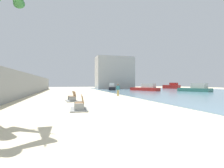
# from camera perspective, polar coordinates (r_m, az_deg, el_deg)

# --- Properties ---
(ground_plane) EXTENTS (120.00, 120.00, 0.00)m
(ground_plane) POSITION_cam_1_polar(r_m,az_deg,el_deg) (25.25, -10.54, -3.76)
(ground_plane) COLOR beige
(seawall) EXTENTS (0.80, 64.00, 3.15)m
(seawall) POSITION_cam_1_polar(r_m,az_deg,el_deg) (25.63, -27.49, -0.20)
(seawall) COLOR gray
(seawall) RESTS_ON ground
(water_bay) EXTENTS (36.00, 68.00, 0.04)m
(water_bay) POSITION_cam_1_polar(r_m,az_deg,el_deg) (36.34, 30.64, -2.54)
(water_bay) COLOR #6B8EA3
(water_bay) RESTS_ON ground
(bench_near) EXTENTS (1.23, 2.16, 0.98)m
(bench_near) POSITION_cam_1_polar(r_m,az_deg,el_deg) (11.50, -10.92, -7.37)
(bench_near) COLOR gray
(bench_near) RESTS_ON ground
(bench_far) EXTENTS (1.29, 2.19, 0.98)m
(bench_far) POSITION_cam_1_polar(r_m,az_deg,el_deg) (17.22, -13.27, -4.85)
(bench_far) COLOR gray
(bench_far) RESTS_ON ground
(person_walking) EXTENTS (0.51, 0.26, 1.67)m
(person_walking) POSITION_cam_1_polar(r_m,az_deg,el_deg) (23.73, 2.01, -1.66)
(person_walking) COLOR gold
(person_walking) RESTS_ON ground
(boat_far_right) EXTENTS (4.67, 7.70, 1.70)m
(boat_far_right) POSITION_cam_1_polar(r_m,az_deg,el_deg) (40.16, 11.20, -1.35)
(boat_far_right) COLOR red
(boat_far_right) RESTS_ON water_bay
(boat_outer) EXTENTS (2.79, 5.33, 1.81)m
(boat_outer) POSITION_cam_1_polar(r_m,az_deg,el_deg) (44.06, -0.05, -1.15)
(boat_outer) COLOR black
(boat_outer) RESTS_ON water_bay
(boat_mid_bay) EXTENTS (4.49, 5.63, 1.93)m
(boat_mid_bay) POSITION_cam_1_polar(r_m,az_deg,el_deg) (58.86, 19.43, -0.73)
(boat_mid_bay) COLOR red
(boat_mid_bay) RESTS_ON water_bay
(boat_nearest) EXTENTS (4.61, 6.81, 1.79)m
(boat_nearest) POSITION_cam_1_polar(r_m,az_deg,el_deg) (39.20, 26.34, -1.37)
(boat_nearest) COLOR #337060
(boat_nearest) RESTS_ON water_bay
(harbor_building) EXTENTS (12.00, 6.00, 10.31)m
(harbor_building) POSITION_cam_1_polar(r_m,az_deg,el_deg) (55.47, 0.84, 3.74)
(harbor_building) COLOR #ADAAA3
(harbor_building) RESTS_ON ground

